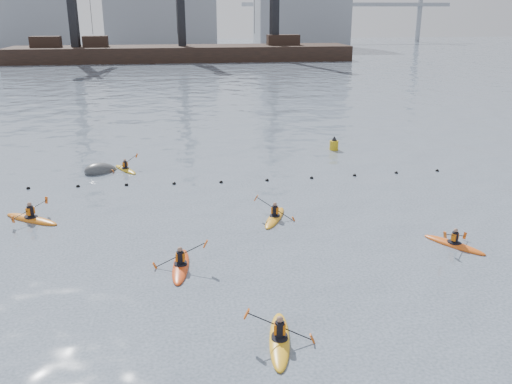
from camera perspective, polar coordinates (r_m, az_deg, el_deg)
float_line at (r=35.13m, az=-6.17°, el=1.04°), size 33.24×0.73×0.24m
barge_pier at (r=121.26m, az=-7.85°, el=14.42°), size 72.00×19.30×29.50m
skyline at (r=161.27m, az=-7.26°, el=18.08°), size 141.00×28.00×22.00m
kayaker_0 at (r=23.86m, az=-7.93°, el=-7.65°), size 2.42×3.50×1.39m
kayaker_1 at (r=18.87m, az=2.49°, el=-15.21°), size 2.40×3.53×1.36m
kayaker_2 at (r=31.08m, az=-22.57°, el=-2.57°), size 3.37×2.60×1.15m
kayaker_3 at (r=28.94m, az=1.99°, el=-2.64°), size 2.15×3.25×1.36m
kayaker_4 at (r=27.36m, az=20.13°, el=-5.14°), size 2.28×2.94×1.13m
kayaker_5 at (r=38.70m, az=-13.58°, el=2.37°), size 1.97×2.76×1.15m
mooring_buoy at (r=38.81m, az=-15.98°, el=2.08°), size 2.99×2.78×1.71m
nav_buoy at (r=43.52m, az=8.21°, el=4.91°), size 0.70×0.70×1.27m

